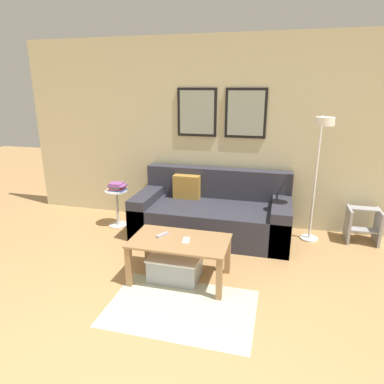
# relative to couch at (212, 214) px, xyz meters

# --- Properties ---
(wall_back) EXTENTS (5.60, 0.09, 2.55)m
(wall_back) POSITION_rel_couch_xyz_m (-0.10, 0.49, 1.00)
(wall_back) COLOR #C6BC93
(wall_back) RESTS_ON ground_plane
(area_rug) EXTENTS (1.31, 0.88, 0.01)m
(area_rug) POSITION_rel_couch_xyz_m (0.06, -1.67, -0.28)
(area_rug) COLOR #B2B79E
(area_rug) RESTS_ON ground_plane
(couch) EXTENTS (2.00, 0.96, 0.83)m
(couch) POSITION_rel_couch_xyz_m (0.00, 0.00, 0.00)
(couch) COLOR #2D2D38
(couch) RESTS_ON ground_plane
(coffee_table) EXTENTS (0.97, 0.57, 0.44)m
(coffee_table) POSITION_rel_couch_xyz_m (-0.09, -1.21, 0.08)
(coffee_table) COLOR #997047
(coffee_table) RESTS_ON ground_plane
(storage_bin) EXTENTS (0.52, 0.39, 0.26)m
(storage_bin) POSITION_rel_couch_xyz_m (-0.14, -1.20, -0.15)
(storage_bin) COLOR #9EA3A8
(storage_bin) RESTS_ON ground_plane
(floor_lamp) EXTENTS (0.22, 0.53, 1.58)m
(floor_lamp) POSITION_rel_couch_xyz_m (1.26, -0.06, 0.86)
(floor_lamp) COLOR white
(floor_lamp) RESTS_ON ground_plane
(side_table) EXTENTS (0.31, 0.31, 0.52)m
(side_table) POSITION_rel_couch_xyz_m (-1.35, -0.07, 0.03)
(side_table) COLOR silver
(side_table) RESTS_ON ground_plane
(book_stack) EXTENTS (0.23, 0.19, 0.10)m
(book_stack) POSITION_rel_couch_xyz_m (-1.33, -0.06, 0.29)
(book_stack) COLOR #335199
(book_stack) RESTS_ON side_table
(remote_control) EXTENTS (0.11, 0.15, 0.02)m
(remote_control) POSITION_rel_couch_xyz_m (-0.29, -1.16, 0.17)
(remote_control) COLOR #99999E
(remote_control) RESTS_ON coffee_table
(cell_phone) EXTENTS (0.09, 0.15, 0.01)m
(cell_phone) POSITION_rel_couch_xyz_m (-0.02, -1.21, 0.16)
(cell_phone) COLOR silver
(cell_phone) RESTS_ON coffee_table
(step_stool) EXTENTS (0.38, 0.33, 0.43)m
(step_stool) POSITION_rel_couch_xyz_m (1.89, 0.23, -0.05)
(step_stool) COLOR #99999E
(step_stool) RESTS_ON ground_plane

